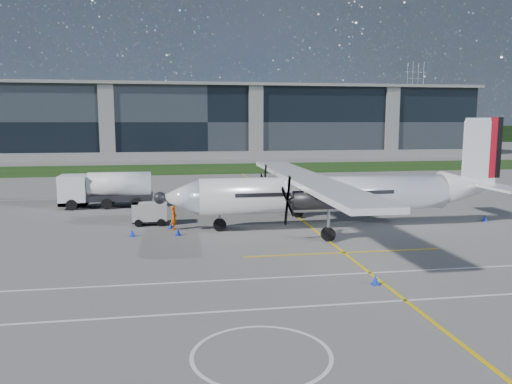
{
  "coord_description": "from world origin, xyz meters",
  "views": [
    {
      "loc": [
        -6.67,
        -33.35,
        7.67
      ],
      "look_at": [
        -0.94,
        2.07,
        2.58
      ],
      "focal_mm": 35.0,
      "sensor_mm": 36.0,
      "label": 1
    }
  ],
  "objects_px": {
    "fuel_tanker_truck": "(100,190)",
    "safety_cone_fwd": "(132,233)",
    "baggage_tug": "(150,214)",
    "safety_cone_nose_port": "(178,232)",
    "ground_crew_person": "(174,216)",
    "safety_cone_tail": "(485,218)",
    "safety_cone_nose_stbd": "(171,225)",
    "safety_cone_stbdwing": "(268,198)",
    "pylon_east": "(414,102)",
    "turboprop_aircraft": "(338,173)",
    "safety_cone_portwing": "(375,280)"
  },
  "relations": [
    {
      "from": "fuel_tanker_truck",
      "to": "safety_cone_fwd",
      "type": "xyz_separation_m",
      "value": [
        3.81,
        -12.23,
        -1.33
      ]
    },
    {
      "from": "baggage_tug",
      "to": "safety_cone_nose_port",
      "type": "distance_m",
      "value": 4.53
    },
    {
      "from": "ground_crew_person",
      "to": "safety_cone_tail",
      "type": "height_order",
      "value": "ground_crew_person"
    },
    {
      "from": "safety_cone_fwd",
      "to": "safety_cone_nose_stbd",
      "type": "bearing_deg",
      "value": 38.43
    },
    {
      "from": "safety_cone_stbdwing",
      "to": "safety_cone_nose_stbd",
      "type": "bearing_deg",
      "value": -128.55
    },
    {
      "from": "pylon_east",
      "to": "safety_cone_nose_port",
      "type": "xyz_separation_m",
      "value": [
        -91.63,
        -149.88,
        -14.75
      ]
    },
    {
      "from": "pylon_east",
      "to": "turboprop_aircraft",
      "type": "relative_size",
      "value": 1.13
    },
    {
      "from": "turboprop_aircraft",
      "to": "baggage_tug",
      "type": "height_order",
      "value": "turboprop_aircraft"
    },
    {
      "from": "baggage_tug",
      "to": "safety_cone_nose_stbd",
      "type": "xyz_separation_m",
      "value": [
        1.55,
        -1.77,
        -0.56
      ]
    },
    {
      "from": "pylon_east",
      "to": "turboprop_aircraft",
      "type": "xyz_separation_m",
      "value": [
        -80.16,
        -148.99,
        -11.01
      ]
    },
    {
      "from": "safety_cone_nose_port",
      "to": "safety_cone_tail",
      "type": "height_order",
      "value": "same"
    },
    {
      "from": "turboprop_aircraft",
      "to": "safety_cone_nose_stbd",
      "type": "distance_m",
      "value": 12.6
    },
    {
      "from": "ground_crew_person",
      "to": "safety_cone_stbdwing",
      "type": "xyz_separation_m",
      "value": [
        9.12,
        12.09,
        -0.74
      ]
    },
    {
      "from": "safety_cone_fwd",
      "to": "safety_cone_nose_port",
      "type": "bearing_deg",
      "value": -4.23
    },
    {
      "from": "turboprop_aircraft",
      "to": "safety_cone_portwing",
      "type": "bearing_deg",
      "value": -100.16
    },
    {
      "from": "turboprop_aircraft",
      "to": "safety_cone_nose_stbd",
      "type": "bearing_deg",
      "value": 173.52
    },
    {
      "from": "pylon_east",
      "to": "safety_cone_fwd",
      "type": "height_order",
      "value": "pylon_east"
    },
    {
      "from": "fuel_tanker_truck",
      "to": "ground_crew_person",
      "type": "relative_size",
      "value": 4.24
    },
    {
      "from": "baggage_tug",
      "to": "safety_cone_tail",
      "type": "height_order",
      "value": "baggage_tug"
    },
    {
      "from": "fuel_tanker_truck",
      "to": "safety_cone_fwd",
      "type": "relative_size",
      "value": 16.88
    },
    {
      "from": "pylon_east",
      "to": "safety_cone_fwd",
      "type": "xyz_separation_m",
      "value": [
        -94.66,
        -149.66,
        -14.75
      ]
    },
    {
      "from": "safety_cone_nose_stbd",
      "to": "turboprop_aircraft",
      "type": "bearing_deg",
      "value": -6.48
    },
    {
      "from": "safety_cone_tail",
      "to": "safety_cone_nose_port",
      "type": "bearing_deg",
      "value": -177.27
    },
    {
      "from": "fuel_tanker_truck",
      "to": "safety_cone_tail",
      "type": "xyz_separation_m",
      "value": [
        30.37,
        -11.33,
        -1.33
      ]
    },
    {
      "from": "ground_crew_person",
      "to": "pylon_east",
      "type": "bearing_deg",
      "value": -25.27
    },
    {
      "from": "fuel_tanker_truck",
      "to": "pylon_east",
      "type": "bearing_deg",
      "value": 54.38
    },
    {
      "from": "baggage_tug",
      "to": "safety_cone_portwing",
      "type": "xyz_separation_m",
      "value": [
        11.21,
        -15.91,
        -0.56
      ]
    },
    {
      "from": "baggage_tug",
      "to": "safety_cone_fwd",
      "type": "bearing_deg",
      "value": -104.84
    },
    {
      "from": "safety_cone_stbdwing",
      "to": "safety_cone_fwd",
      "type": "distance_m",
      "value": 18.19
    },
    {
      "from": "ground_crew_person",
      "to": "safety_cone_portwing",
      "type": "bearing_deg",
      "value": -139.04
    },
    {
      "from": "pylon_east",
      "to": "fuel_tanker_truck",
      "type": "relative_size",
      "value": 3.55
    },
    {
      "from": "safety_cone_fwd",
      "to": "ground_crew_person",
      "type": "bearing_deg",
      "value": 30.98
    },
    {
      "from": "safety_cone_portwing",
      "to": "safety_cone_fwd",
      "type": "distance_m",
      "value": 17.2
    },
    {
      "from": "baggage_tug",
      "to": "ground_crew_person",
      "type": "bearing_deg",
      "value": -50.19
    },
    {
      "from": "safety_cone_tail",
      "to": "safety_cone_stbdwing",
      "type": "bearing_deg",
      "value": 138.75
    },
    {
      "from": "safety_cone_nose_port",
      "to": "safety_cone_stbdwing",
      "type": "distance_m",
      "value": 16.55
    },
    {
      "from": "safety_cone_nose_port",
      "to": "safety_cone_fwd",
      "type": "bearing_deg",
      "value": 175.77
    },
    {
      "from": "ground_crew_person",
      "to": "safety_cone_nose_port",
      "type": "xyz_separation_m",
      "value": [
        0.26,
        -1.89,
        -0.74
      ]
    },
    {
      "from": "safety_cone_tail",
      "to": "baggage_tug",
      "type": "bearing_deg",
      "value": 173.54
    },
    {
      "from": "fuel_tanker_truck",
      "to": "safety_cone_tail",
      "type": "bearing_deg",
      "value": -20.47
    },
    {
      "from": "fuel_tanker_truck",
      "to": "baggage_tug",
      "type": "relative_size",
      "value": 3.11
    },
    {
      "from": "fuel_tanker_truck",
      "to": "safety_cone_stbdwing",
      "type": "height_order",
      "value": "fuel_tanker_truck"
    },
    {
      "from": "fuel_tanker_truck",
      "to": "safety_cone_stbdwing",
      "type": "bearing_deg",
      "value": 5.53
    },
    {
      "from": "turboprop_aircraft",
      "to": "safety_cone_nose_stbd",
      "type": "relative_size",
      "value": 53.2
    },
    {
      "from": "pylon_east",
      "to": "baggage_tug",
      "type": "bearing_deg",
      "value": -122.7
    },
    {
      "from": "safety_cone_portwing",
      "to": "safety_cone_nose_port",
      "type": "bearing_deg",
      "value": 127.67
    },
    {
      "from": "safety_cone_portwing",
      "to": "ground_crew_person",
      "type": "bearing_deg",
      "value": 124.39
    },
    {
      "from": "fuel_tanker_truck",
      "to": "baggage_tug",
      "type": "height_order",
      "value": "fuel_tanker_truck"
    },
    {
      "from": "ground_crew_person",
      "to": "safety_cone_nose_stbd",
      "type": "xyz_separation_m",
      "value": [
        -0.23,
        0.36,
        -0.74
      ]
    },
    {
      "from": "turboprop_aircraft",
      "to": "safety_cone_stbdwing",
      "type": "distance_m",
      "value": 13.86
    }
  ]
}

